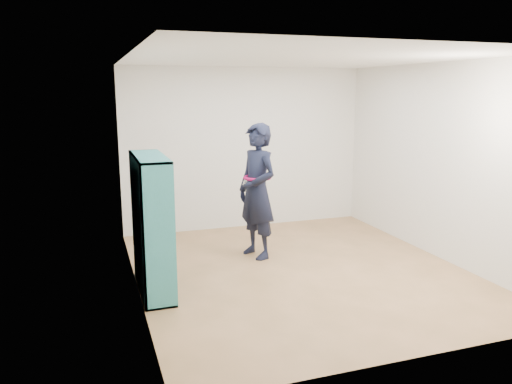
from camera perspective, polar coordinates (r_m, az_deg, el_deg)
name	(u,v)px	position (r m, az deg, el deg)	size (l,w,h in m)	color
floor	(300,271)	(6.41, 5.04, -8.93)	(4.50, 4.50, 0.00)	olive
ceiling	(304,58)	(6.01, 5.49, 14.97)	(4.50, 4.50, 0.00)	white
wall_left	(133,178)	(5.57, -13.88, 1.54)	(0.02, 4.50, 2.60)	silver
wall_right	(439,162)	(7.12, 20.14, 3.29)	(0.02, 4.50, 2.60)	silver
wall_back	(246,149)	(8.16, -1.21, 4.96)	(4.00, 0.02, 2.60)	silver
wall_front	(417,210)	(4.16, 17.96, -2.02)	(4.00, 0.02, 2.60)	silver
bookshelf	(150,226)	(5.69, -12.05, -3.86)	(0.34, 1.16, 1.54)	teal
person	(257,191)	(6.68, 0.14, 0.11)	(0.62, 0.77, 1.82)	black
smartphone	(245,182)	(6.65, -1.24, 1.10)	(0.06, 0.08, 0.12)	silver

